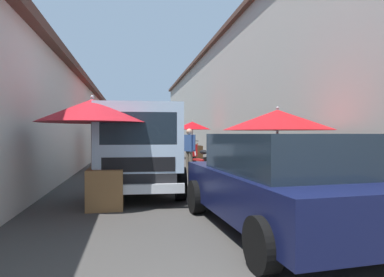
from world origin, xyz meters
TOP-DOWN VIEW (x-y plane):
  - ground at (13.50, 0.00)m, footprint 90.00×90.00m
  - building_left_whitewash at (15.75, 7.01)m, footprint 49.80×7.50m
  - building_right_concrete at (15.75, -7.01)m, footprint 49.80×7.50m
  - fruit_stall_near_right at (4.90, 2.19)m, footprint 2.10×2.10m
  - fruit_stall_mid_lane at (16.83, -1.99)m, footprint 2.14×2.14m
  - fruit_stall_far_left at (11.83, 1.63)m, footprint 2.79×2.79m
  - fruit_stall_near_left at (18.62, 2.28)m, footprint 2.31×2.31m
  - fruit_stall_far_right at (5.51, -1.87)m, footprint 2.60×2.60m
  - hatchback_car at (2.83, -0.61)m, footprint 4.01×2.13m
  - delivery_truck at (6.08, 1.27)m, footprint 5.01×2.19m
  - vendor_by_crates at (10.09, -0.59)m, footprint 0.58×0.41m
  - parked_scooter at (12.77, -1.54)m, footprint 1.64×0.65m

SIDE VIEW (x-z plane):
  - ground at x=13.50m, z-range 0.00..0.00m
  - parked_scooter at x=12.77m, z-range -0.12..1.02m
  - hatchback_car at x=2.83m, z-range 0.01..1.46m
  - vendor_by_crates at x=10.09m, z-range 0.13..1.77m
  - delivery_truck at x=6.08m, z-range 0.00..2.08m
  - fruit_stall_far_right at x=5.51m, z-range 0.55..2.64m
  - fruit_stall_near_right at x=4.90m, z-range 0.50..2.71m
  - fruit_stall_mid_lane at x=16.83m, z-range 0.52..2.74m
  - fruit_stall_near_left at x=18.62m, z-range 0.62..3.02m
  - fruit_stall_far_left at x=11.83m, z-range 0.69..2.99m
  - building_left_whitewash at x=15.75m, z-range 0.01..3.86m
  - building_right_concrete at x=15.75m, z-range 0.01..7.18m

